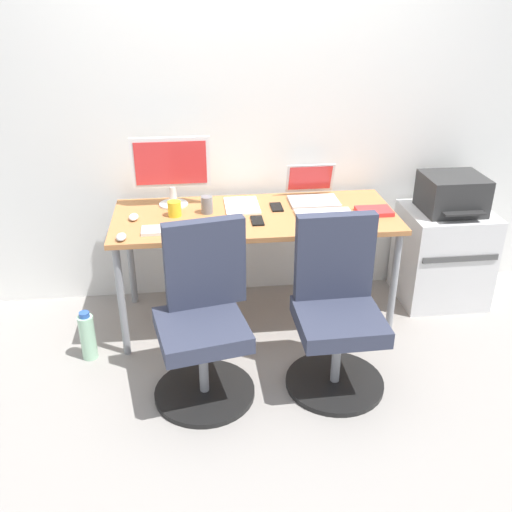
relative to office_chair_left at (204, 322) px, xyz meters
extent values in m
plane|color=gray|center=(0.35, 0.67, -0.42)|extent=(5.28, 5.28, 0.00)
cube|color=white|center=(0.35, 1.10, 0.88)|extent=(4.40, 0.04, 2.60)
cube|color=#B77542|center=(0.35, 0.67, 0.30)|extent=(1.71, 0.71, 0.03)
cylinder|color=gray|center=(-0.46, 0.37, -0.07)|extent=(0.04, 0.04, 0.71)
cylinder|color=gray|center=(1.15, 0.37, -0.07)|extent=(0.04, 0.04, 0.71)
cylinder|color=gray|center=(-0.46, 0.97, -0.07)|extent=(0.04, 0.04, 0.71)
cylinder|color=gray|center=(1.15, 0.97, -0.07)|extent=(0.04, 0.04, 0.71)
cylinder|color=black|center=(-0.01, -0.06, -0.41)|extent=(0.54, 0.54, 0.03)
cylinder|color=gray|center=(-0.01, -0.06, -0.22)|extent=(0.05, 0.05, 0.34)
cube|color=#33384C|center=(-0.01, -0.06, -0.01)|extent=(0.52, 0.52, 0.09)
cube|color=#33384C|center=(0.02, 0.12, 0.28)|extent=(0.43, 0.15, 0.48)
cylinder|color=black|center=(0.70, -0.06, -0.41)|extent=(0.54, 0.54, 0.03)
cylinder|color=gray|center=(0.70, -0.06, -0.22)|extent=(0.05, 0.05, 0.34)
cube|color=#33384C|center=(0.70, -0.06, -0.01)|extent=(0.45, 0.45, 0.09)
cube|color=#33384C|center=(0.71, 0.12, 0.28)|extent=(0.42, 0.08, 0.48)
cube|color=silver|center=(1.65, 0.80, -0.10)|extent=(0.56, 0.50, 0.65)
cube|color=#4C4C4C|center=(1.65, 0.55, 0.00)|extent=(0.50, 0.01, 0.04)
cube|color=#2D2D2D|center=(1.65, 0.80, 0.35)|extent=(0.38, 0.34, 0.24)
cube|color=#262626|center=(1.65, 0.60, 0.29)|extent=(0.27, 0.06, 0.01)
cylinder|color=#A5D8B2|center=(-0.67, 0.35, -0.28)|extent=(0.09, 0.09, 0.28)
cylinder|color=#2D59B2|center=(-0.67, 0.35, -0.13)|extent=(0.06, 0.06, 0.03)
cylinder|color=silver|center=(-0.15, 0.88, 0.32)|extent=(0.18, 0.18, 0.01)
cylinder|color=silver|center=(-0.15, 0.88, 0.38)|extent=(0.04, 0.04, 0.11)
cube|color=silver|center=(-0.15, 0.88, 0.59)|extent=(0.48, 0.03, 0.31)
cube|color=red|center=(-0.15, 0.87, 0.59)|extent=(0.43, 0.00, 0.26)
cube|color=silver|center=(0.74, 0.82, 0.32)|extent=(0.31, 0.22, 0.02)
cube|color=silver|center=(0.74, 0.97, 0.43)|extent=(0.31, 0.08, 0.20)
cube|color=red|center=(0.74, 0.96, 0.43)|extent=(0.28, 0.06, 0.17)
cube|color=silver|center=(-0.15, 0.47, 0.32)|extent=(0.34, 0.12, 0.02)
cube|color=silver|center=(0.76, 0.62, 0.32)|extent=(0.34, 0.12, 0.02)
ellipsoid|color=silver|center=(-0.38, 0.67, 0.33)|extent=(0.06, 0.10, 0.03)
ellipsoid|color=#B7B7B7|center=(-0.42, 0.39, 0.33)|extent=(0.06, 0.10, 0.03)
cylinder|color=yellow|center=(-0.14, 0.70, 0.36)|extent=(0.08, 0.08, 0.09)
cylinder|color=slate|center=(0.06, 0.72, 0.37)|extent=(0.07, 0.07, 0.10)
cube|color=black|center=(0.49, 0.76, 0.32)|extent=(0.07, 0.14, 0.01)
cube|color=black|center=(0.35, 0.56, 0.32)|extent=(0.07, 0.14, 0.01)
cube|color=red|center=(1.07, 0.60, 0.33)|extent=(0.21, 0.15, 0.03)
cube|color=white|center=(0.28, 0.81, 0.32)|extent=(0.21, 0.30, 0.01)
camera|label=1|loc=(-0.02, -2.50, 1.60)|focal=39.80mm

